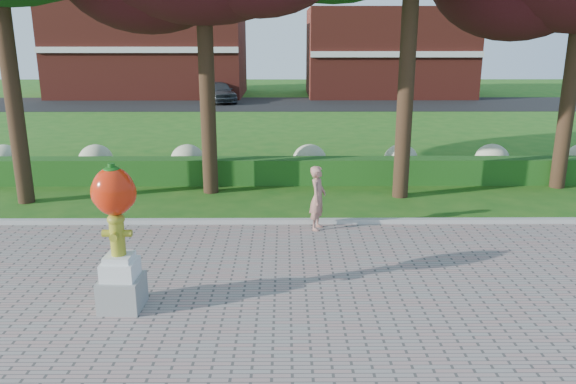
# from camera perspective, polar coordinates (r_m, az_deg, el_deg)

# --- Properties ---
(ground) EXTENTS (100.00, 100.00, 0.00)m
(ground) POSITION_cam_1_polar(r_m,az_deg,el_deg) (10.95, -1.28, -8.48)
(ground) COLOR #1D5816
(ground) RESTS_ON ground
(curb) EXTENTS (40.00, 0.18, 0.15)m
(curb) POSITION_cam_1_polar(r_m,az_deg,el_deg) (13.72, -1.09, -3.06)
(curb) COLOR #ADADA5
(curb) RESTS_ON ground
(lawn_hedge) EXTENTS (24.00, 0.70, 0.80)m
(lawn_hedge) POSITION_cam_1_polar(r_m,az_deg,el_deg) (17.48, -0.94, 2.16)
(lawn_hedge) COLOR #1F4C15
(lawn_hedge) RESTS_ON ground
(hydrangea_row) EXTENTS (20.10, 1.10, 0.99)m
(hydrangea_row) POSITION_cam_1_polar(r_m,az_deg,el_deg) (18.42, 0.87, 3.34)
(hydrangea_row) COLOR beige
(hydrangea_row) RESTS_ON ground
(street) EXTENTS (50.00, 8.00, 0.02)m
(street) POSITION_cam_1_polar(r_m,az_deg,el_deg) (38.25, -0.63, 8.94)
(street) COLOR black
(street) RESTS_ON ground
(building_left) EXTENTS (14.00, 8.00, 7.00)m
(building_left) POSITION_cam_1_polar(r_m,az_deg,el_deg) (45.17, -13.80, 13.98)
(building_left) COLOR maroon
(building_left) RESTS_ON ground
(building_right) EXTENTS (12.00, 8.00, 6.40)m
(building_right) POSITION_cam_1_polar(r_m,az_deg,el_deg) (44.70, 10.01, 13.78)
(building_right) COLOR maroon
(building_right) RESTS_ON ground
(hydrant_sculpture) EXTENTS (0.73, 0.71, 2.50)m
(hydrant_sculpture) POSITION_cam_1_polar(r_m,az_deg,el_deg) (9.56, -16.97, -4.08)
(hydrant_sculpture) COLOR gray
(hydrant_sculpture) RESTS_ON walkway
(woman) EXTENTS (0.51, 0.64, 1.53)m
(woman) POSITION_cam_1_polar(r_m,az_deg,el_deg) (13.14, 3.04, -0.60)
(woman) COLOR #AF7364
(woman) RESTS_ON walkway
(parked_car) EXTENTS (3.15, 4.59, 1.45)m
(parked_car) POSITION_cam_1_polar(r_m,az_deg,el_deg) (39.35, -7.07, 10.09)
(parked_car) COLOR #3B3E42
(parked_car) RESTS_ON street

